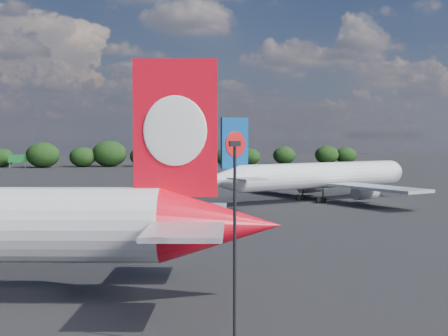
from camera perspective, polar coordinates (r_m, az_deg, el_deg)
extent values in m
plane|color=black|center=(104.49, -14.59, -3.14)|extent=(500.00, 500.00, 0.00)
cone|color=red|center=(41.56, -0.27, -5.25)|extent=(9.03, 6.82, 5.04)
cube|color=red|center=(41.31, -4.47, 3.66)|extent=(5.50, 1.82, 9.07)
ellipsoid|color=white|center=(41.01, -4.51, 3.42)|extent=(4.16, 1.21, 4.64)
ellipsoid|color=white|center=(41.61, -4.43, 3.41)|extent=(4.16, 1.21, 4.64)
cube|color=#A3A6AB|center=(36.13, -3.67, -5.86)|extent=(5.85, 6.96, 0.30)
cube|color=#A3A6AB|center=(47.08, -2.58, -3.79)|extent=(5.85, 6.96, 0.30)
cylinder|color=silver|center=(105.70, 8.84, -0.67)|extent=(32.36, 14.77, 4.31)
sphere|color=silver|center=(117.04, 14.92, -0.38)|extent=(5.48, 5.48, 4.31)
cone|color=silver|center=(93.99, -0.35, -1.08)|extent=(7.92, 6.32, 4.31)
cube|color=navy|center=(95.14, 0.97, 2.29)|extent=(4.62, 1.96, 7.76)
ellipsoid|color=red|center=(94.92, 1.06, 2.19)|extent=(3.48, 1.35, 3.96)
ellipsoid|color=red|center=(95.36, 0.89, 2.20)|extent=(3.48, 1.35, 3.96)
cube|color=#A3A6AB|center=(90.92, 2.14, -1.01)|extent=(5.35, 6.15, 0.26)
cube|color=#A3A6AB|center=(98.90, -0.94, -0.68)|extent=(5.35, 6.15, 0.26)
cube|color=#A3A6AB|center=(98.84, 13.84, -1.77)|extent=(10.92, 18.12, 0.47)
cube|color=#A3A6AB|center=(115.54, 5.85, -1.02)|extent=(10.92, 18.12, 0.47)
cylinder|color=#A3A6AB|center=(103.18, 12.78, -2.19)|extent=(4.83, 3.61, 2.33)
cube|color=#A3A6AB|center=(103.13, 12.79, -1.85)|extent=(1.88, 0.86, 1.03)
cylinder|color=#A3A6AB|center=(113.35, 7.87, -1.68)|extent=(4.83, 3.61, 2.33)
cube|color=#A3A6AB|center=(113.30, 7.88, -1.38)|extent=(1.88, 0.86, 1.03)
cylinder|color=black|center=(102.87, 9.04, -2.45)|extent=(0.31, 0.31, 2.15)
cylinder|color=black|center=(102.95, 9.04, -2.91)|extent=(1.02, 0.68, 0.95)
cylinder|color=black|center=(102.33, 8.63, -2.94)|extent=(1.02, 0.68, 0.95)
cylinder|color=black|center=(106.81, 7.22, -2.24)|extent=(0.31, 0.31, 2.15)
cylinder|color=black|center=(106.88, 7.22, -2.68)|extent=(1.02, 0.68, 0.95)
cylinder|color=black|center=(106.29, 6.82, -2.71)|extent=(1.02, 0.68, 0.95)
cylinder|color=black|center=(114.77, 13.72, -1.96)|extent=(0.26, 0.26, 2.15)
cylinder|color=black|center=(114.85, 13.72, -2.39)|extent=(0.83, 0.54, 0.78)
cylinder|color=black|center=(31.67, 0.98, -7.52)|extent=(0.16, 0.16, 10.44)
cube|color=black|center=(31.15, 0.99, 2.24)|extent=(0.55, 0.30, 0.28)
cube|color=#146526|center=(221.02, -18.37, 0.82)|extent=(6.00, 0.30, 2.60)
cylinder|color=gray|center=(221.36, -19.01, 0.25)|extent=(0.20, 0.20, 2.00)
cylinder|color=gray|center=(220.88, -17.72, 0.26)|extent=(0.20, 0.20, 2.00)
cube|color=#F6B115|center=(226.13, -10.64, 1.17)|extent=(5.00, 0.30, 3.00)
cylinder|color=gray|center=(226.23, -10.63, 0.48)|extent=(0.30, 0.30, 2.50)
ellipsoid|color=black|center=(228.71, -19.66, 0.89)|extent=(8.53, 7.21, 6.56)
ellipsoid|color=black|center=(221.46, -16.23, 1.16)|extent=(11.32, 9.58, 8.71)
ellipsoid|color=black|center=(222.47, -12.81, 0.99)|extent=(9.04, 7.65, 6.96)
ellipsoid|color=black|center=(222.67, -10.44, 1.31)|extent=(12.01, 10.16, 9.24)
ellipsoid|color=black|center=(221.86, -7.40, 1.07)|extent=(9.40, 7.95, 7.23)
ellipsoid|color=black|center=(227.42, -3.65, 1.07)|extent=(8.73, 7.39, 6.72)
ellipsoid|color=black|center=(232.15, 0.07, 1.03)|extent=(7.89, 6.68, 6.07)
ellipsoid|color=black|center=(231.66, 2.37, 1.05)|extent=(8.09, 6.84, 6.22)
ellipsoid|color=black|center=(239.49, 5.54, 1.16)|extent=(8.77, 7.42, 6.75)
ellipsoid|color=black|center=(242.08, 9.37, 1.20)|extent=(9.23, 7.81, 7.10)
ellipsoid|color=black|center=(246.30, 11.08, 1.14)|extent=(8.43, 7.13, 6.49)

